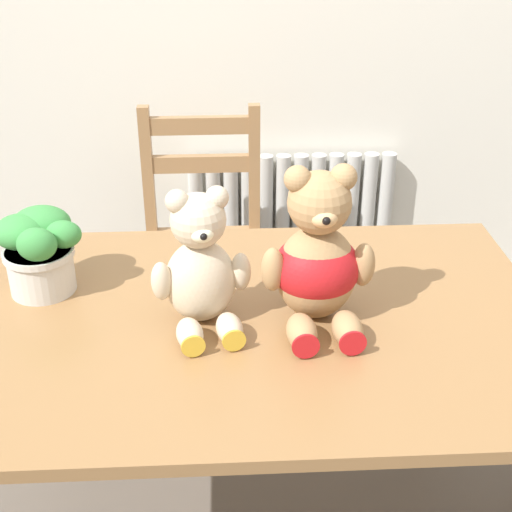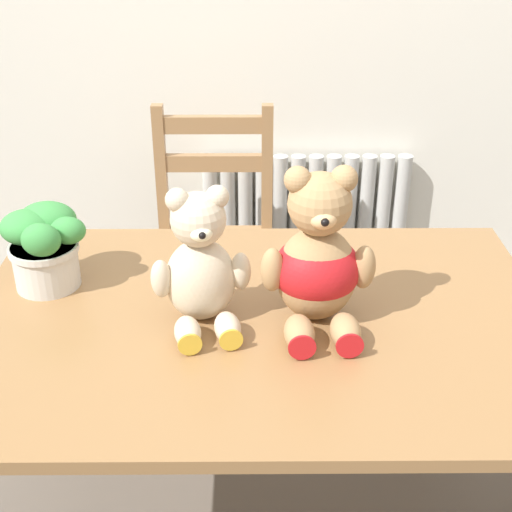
# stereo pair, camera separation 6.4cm
# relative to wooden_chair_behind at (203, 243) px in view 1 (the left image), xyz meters

# --- Properties ---
(radiator) EXTENTS (0.85, 0.10, 0.63)m
(radiator) POSITION_rel_wooden_chair_behind_xyz_m (0.35, 0.40, -0.17)
(radiator) COLOR beige
(radiator) RESTS_ON ground_plane
(dining_table) EXTENTS (1.36, 0.93, 0.71)m
(dining_table) POSITION_rel_wooden_chair_behind_xyz_m (0.15, -0.87, 0.16)
(dining_table) COLOR olive
(dining_table) RESTS_ON ground_plane
(wooden_chair_behind) EXTENTS (0.42, 0.40, 0.92)m
(wooden_chair_behind) POSITION_rel_wooden_chair_behind_xyz_m (0.00, 0.00, 0.00)
(wooden_chair_behind) COLOR #997047
(wooden_chair_behind) RESTS_ON ground_plane
(teddy_bear_left) EXTENTS (0.23, 0.24, 0.32)m
(teddy_bear_left) POSITION_rel_wooden_chair_behind_xyz_m (0.02, -0.88, 0.39)
(teddy_bear_left) COLOR beige
(teddy_bear_left) RESTS_ON dining_table
(teddy_bear_right) EXTENTS (0.26, 0.27, 0.37)m
(teddy_bear_right) POSITION_rel_wooden_chair_behind_xyz_m (0.28, -0.87, 0.40)
(teddy_bear_right) COLOR tan
(teddy_bear_right) RESTS_ON dining_table
(potted_plant) EXTENTS (0.21, 0.19, 0.20)m
(potted_plant) POSITION_rel_wooden_chair_behind_xyz_m (-0.37, -0.71, 0.36)
(potted_plant) COLOR beige
(potted_plant) RESTS_ON dining_table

